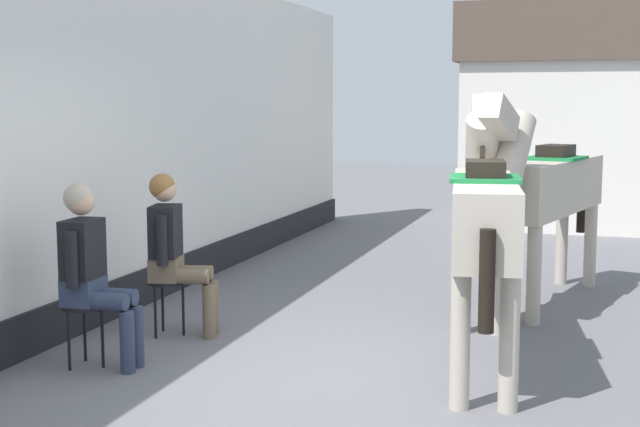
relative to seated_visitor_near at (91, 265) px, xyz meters
The scene contains 7 objects.
ground_plane 3.72m from the seated_visitor_near, 61.07° to the left, with size 40.00×40.00×0.00m, color slate.
pub_facade_wall 2.01m from the seated_visitor_near, 115.05° to the left, with size 0.34×14.00×3.40m.
distant_cottage 9.81m from the seated_visitor_near, 71.10° to the left, with size 3.40×2.60×3.50m.
seated_visitor_near is the anchor object (origin of this frame).
seated_visitor_far 1.03m from the seated_visitor_near, 80.29° to the left, with size 0.61×0.48×1.39m.
saddled_horse_near 2.96m from the seated_visitor_near, 19.54° to the left, with size 0.74×2.99×2.06m.
saddled_horse_far 4.46m from the seated_visitor_near, 45.06° to the left, with size 1.02×2.94×2.06m.
Camera 1 is at (1.77, -5.91, 1.98)m, focal length 49.93 mm.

